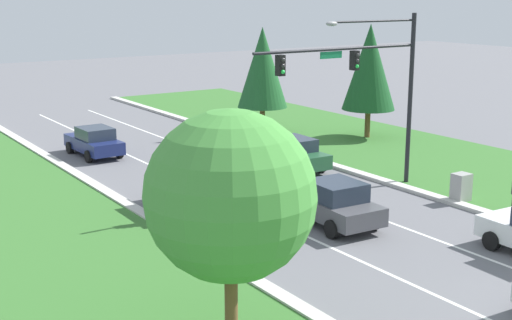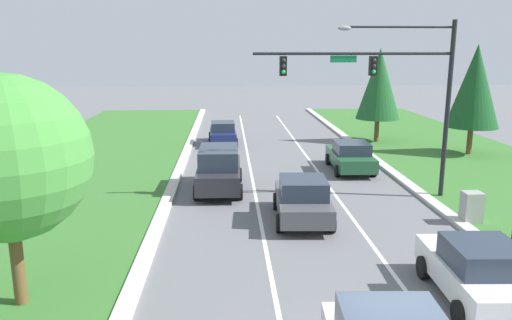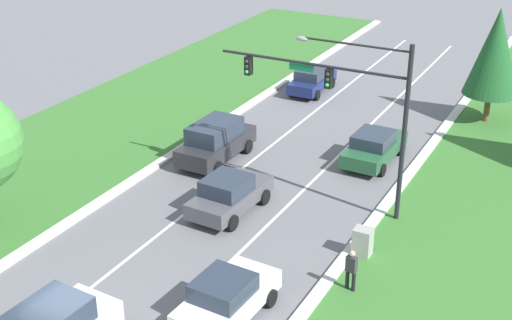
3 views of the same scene
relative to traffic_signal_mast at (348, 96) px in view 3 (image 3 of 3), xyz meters
name	(u,v)px [view 3 (image 3 of 3)]	position (x,y,z in m)	size (l,w,h in m)	color
traffic_signal_mast	(348,96)	(0.00, 0.00, 0.00)	(8.45, 0.41, 7.63)	black
forest_sedan	(374,147)	(-0.36, 5.12, -4.33)	(2.19, 4.58, 1.60)	#235633
navy_sedan	(312,80)	(-7.29, 13.18, -4.35)	(2.03, 4.23, 1.57)	navy
graphite_sedan	(229,194)	(-4.12, -2.70, -4.28)	(2.28, 4.35, 1.71)	#4C4C51
white_sedan	(226,298)	(-0.51, -9.18, -4.30)	(2.23, 4.24, 1.67)	white
charcoal_suv	(216,141)	(-7.37, 1.60, -4.08)	(2.19, 4.80, 2.05)	#28282D
utility_cabinet	(362,243)	(2.18, -3.39, -4.52)	(0.70, 0.60, 1.22)	#9E9E99
pedestrian	(351,269)	(2.61, -5.76, -4.19)	(0.41, 0.28, 1.69)	black
conifer_far_right_tree	(495,52)	(3.46, 13.16, -1.04)	(3.01, 3.01, 6.51)	brown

